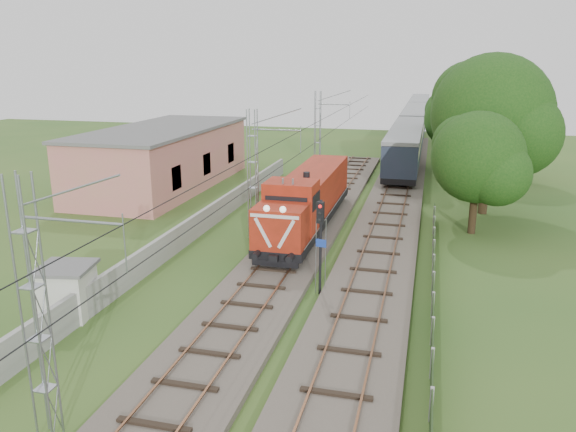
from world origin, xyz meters
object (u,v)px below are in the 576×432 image
(coach_rake, at_px, (414,120))
(signal_post, at_px, (320,231))
(locomotive, at_px, (308,199))
(relay_hut, at_px, (68,291))

(coach_rake, distance_m, signal_post, 56.96)
(coach_rake, height_order, signal_post, signal_post)
(locomotive, relative_size, relay_hut, 6.20)
(coach_rake, xyz_separation_m, relay_hut, (-12.40, -61.87, -1.39))
(coach_rake, bearing_deg, signal_post, -92.25)
(relay_hut, bearing_deg, locomotive, 63.54)
(signal_post, bearing_deg, locomotive, 105.57)
(locomotive, distance_m, relay_hut, 16.64)
(locomotive, bearing_deg, signal_post, -74.43)
(locomotive, relative_size, signal_post, 3.51)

